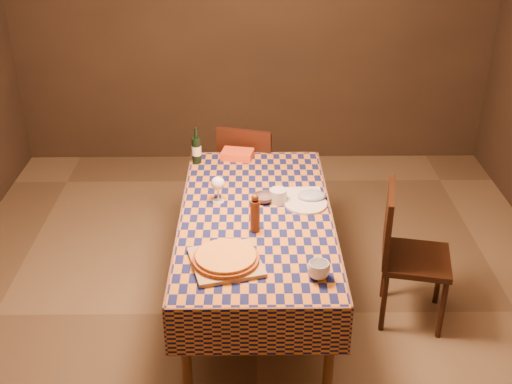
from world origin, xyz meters
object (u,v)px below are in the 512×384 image
bowl (264,198)px  white_plate (306,204)px  wine_bottle (197,150)px  dining_table (256,225)px  cutting_board (226,262)px  chair_right (404,248)px  pizza (226,258)px  chair_far (248,172)px

bowl → white_plate: bearing=-11.3°
bowl → wine_bottle: wine_bottle is taller
dining_table → wine_bottle: bearing=119.0°
cutting_board → chair_right: 1.25m
cutting_board → bowl: (0.22, 0.70, 0.01)m
dining_table → cutting_board: 0.57m
bowl → chair_right: 0.95m
bowl → white_plate: bowl is taller
chair_right → pizza: bearing=-154.9°
white_plate → chair_right: chair_right is taller
white_plate → chair_right: 0.69m
dining_table → pizza: bearing=-107.6°
pizza → chair_far: 1.64m
bowl → wine_bottle: 0.75m
dining_table → bowl: size_ratio=13.32×
chair_far → chair_right: 1.47m
white_plate → chair_far: bearing=110.8°
chair_far → chair_right: size_ratio=1.00×
cutting_board → chair_right: chair_right is taller
dining_table → wine_bottle: (-0.42, 0.75, 0.18)m
white_plate → chair_right: size_ratio=0.29×
wine_bottle → chair_far: 0.60m
white_plate → dining_table: bearing=-159.9°
white_plate → chair_far: size_ratio=0.29×
dining_table → white_plate: 0.35m
cutting_board → chair_far: size_ratio=0.39×
cutting_board → wine_bottle: 1.31m
chair_far → white_plate: bearing=-69.2°
chair_right → dining_table: bearing=179.2°
pizza → wine_bottle: size_ratio=1.74×
cutting_board → pizza: bearing=90.0°
chair_right → cutting_board: bearing=-154.9°
bowl → pizza: bearing=-107.5°
wine_bottle → white_plate: size_ratio=1.00×
bowl → wine_bottle: (-0.47, 0.58, 0.08)m
wine_bottle → chair_far: size_ratio=0.29×
wine_bottle → chair_right: (1.36, -0.76, -0.35)m
bowl → chair_far: (-0.10, 0.91, -0.27)m
cutting_board → dining_table: bearing=72.4°
dining_table → cutting_board: (-0.17, -0.53, 0.09)m
dining_table → cutting_board: cutting_board is taller
bowl → white_plate: size_ratio=0.52×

